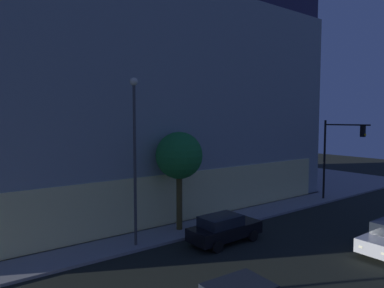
# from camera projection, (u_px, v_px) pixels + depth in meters

# --- Properties ---
(modern_building) EXTENTS (31.30, 22.14, 18.69)m
(modern_building) POSITION_uv_depth(u_px,v_px,m) (119.00, 96.00, 31.51)
(modern_building) COLOR #4C4C51
(modern_building) RESTS_ON ground
(traffic_light_far_corner) EXTENTS (0.39, 3.88, 6.88)m
(traffic_light_far_corner) POSITION_uv_depth(u_px,v_px,m) (337.00, 148.00, 28.81)
(traffic_light_far_corner) COLOR black
(traffic_light_far_corner) RESTS_ON sidewalk_corner
(street_lamp_sidewalk) EXTENTS (0.44, 0.44, 9.19)m
(street_lamp_sidewalk) POSITION_uv_depth(u_px,v_px,m) (135.00, 143.00, 18.43)
(street_lamp_sidewalk) COLOR #434343
(street_lamp_sidewalk) RESTS_ON sidewalk_corner
(sidewalk_tree) EXTENTS (2.95, 2.95, 6.18)m
(sidewalk_tree) POSITION_uv_depth(u_px,v_px,m) (179.00, 156.00, 21.21)
(sidewalk_tree) COLOR brown
(sidewalk_tree) RESTS_ON sidewalk_corner
(car_black) EXTENTS (4.54, 2.06, 1.61)m
(car_black) POSITION_uv_depth(u_px,v_px,m) (224.00, 228.00, 19.55)
(car_black) COLOR black
(car_black) RESTS_ON ground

